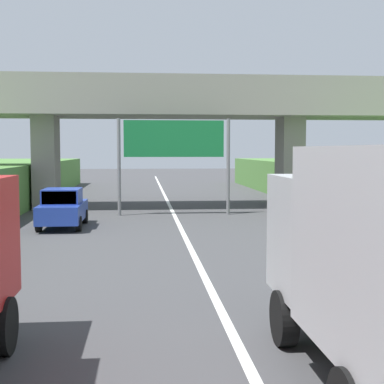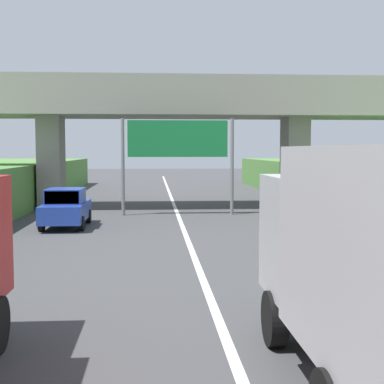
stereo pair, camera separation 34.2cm
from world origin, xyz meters
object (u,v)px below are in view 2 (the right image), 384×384
at_px(construction_barrel_2, 372,232).
at_px(construction_barrel_3, 334,217).
at_px(overhead_highway_sign, 178,144).
at_px(car_blue, 66,208).

height_order(construction_barrel_2, construction_barrel_3, same).
relative_size(overhead_highway_sign, construction_barrel_3, 6.53).
xyz_separation_m(car_blue, construction_barrel_2, (11.66, -5.37, -0.40)).
height_order(car_blue, construction_barrel_3, car_blue).
distance_m(overhead_highway_sign, construction_barrel_3, 8.93).
xyz_separation_m(overhead_highway_sign, construction_barrel_2, (6.52, -9.60, -3.23)).
xyz_separation_m(car_blue, construction_barrel_3, (11.80, -0.76, -0.40)).
xyz_separation_m(construction_barrel_2, construction_barrel_3, (0.15, 4.61, 0.00)).
relative_size(construction_barrel_2, construction_barrel_3, 1.00).
bearing_deg(car_blue, construction_barrel_3, -3.69).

